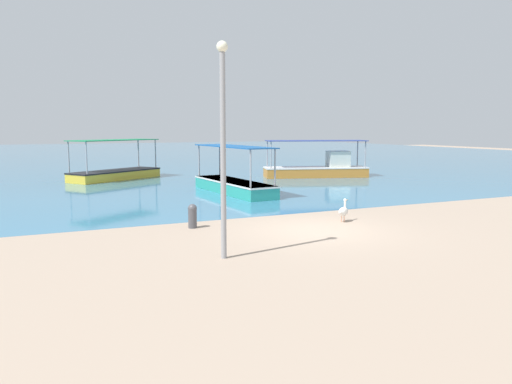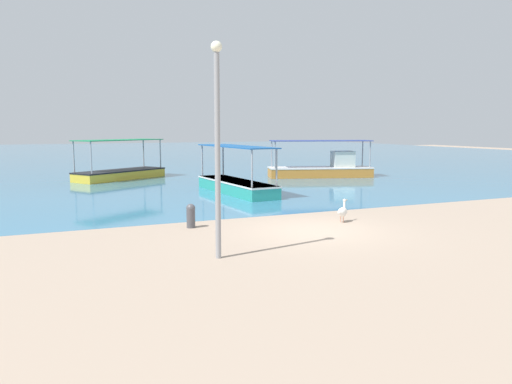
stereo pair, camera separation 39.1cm
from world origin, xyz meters
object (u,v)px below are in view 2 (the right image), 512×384
Objects in this scene: pelican at (342,211)px; mooring_bollard at (191,215)px; fishing_boat_far_left at (324,168)px; fishing_boat_center at (120,172)px; fishing_boat_far_right at (236,183)px; lamp_post at (217,138)px.

mooring_bollard is (-5.11, 1.14, 0.05)m from pelican.
mooring_bollard is at bearing -134.61° from fishing_boat_far_left.
fishing_boat_center reaches higher than fishing_boat_far_right.
lamp_post is at bearing -91.42° from fishing_boat_center.
fishing_boat_center is 13.20m from fishing_boat_far_left.
fishing_boat_center is 18.60m from pelican.
fishing_boat_center is at bearing 88.58° from lamp_post.
fishing_boat_far_left is 8.80× the size of pelican.
fishing_boat_far_right is 8.32× the size of pelican.
pelican is (5.00, -17.91, -0.11)m from fishing_boat_center.
pelican is 1.01× the size of mooring_bollard.
pelican is 5.23m from mooring_bollard.
fishing_boat_far_left is 15.95m from pelican.
lamp_post reaches higher than pelican.
pelican is at bearing -86.05° from fishing_boat_far_right.
fishing_boat_center is 20.93m from lamp_post.
pelican is (0.61, -8.79, -0.11)m from fishing_boat_far_right.
fishing_boat_far_right is (4.40, -9.12, -0.00)m from fishing_boat_center.
fishing_boat_far_left is 21.52m from lamp_post.
fishing_boat_center is at bearing 89.65° from mooring_bollard.
fishing_boat_center is 16.77m from mooring_bollard.
pelican is at bearing -74.39° from fishing_boat_center.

